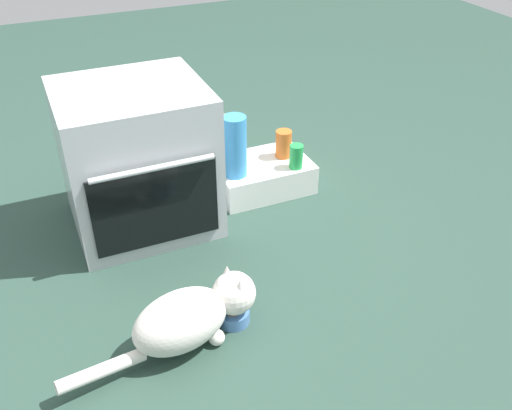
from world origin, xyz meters
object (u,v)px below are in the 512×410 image
object	(u,v)px
oven	(137,159)
cat	(191,316)
food_bowl	(233,315)
sauce_jar	(284,144)
water_bottle	(235,147)
soda_can	(296,157)
pantry_cabinet	(262,175)
juice_carton	(228,138)

from	to	relation	value
oven	cat	distance (m)	0.83
oven	food_bowl	xyz separation A→B (m)	(0.14, -0.77, -0.29)
food_bowl	sauce_jar	distance (m)	1.04
cat	water_bottle	size ratio (longest dim) A/B	2.45
cat	soda_can	world-z (taller)	soda_can
food_bowl	sauce_jar	world-z (taller)	sauce_jar
water_bottle	oven	bearing A→B (deg)	178.16
cat	water_bottle	bearing A→B (deg)	47.45
water_bottle	cat	bearing A→B (deg)	-121.53
sauce_jar	pantry_cabinet	bearing A→B (deg)	-174.02
oven	sauce_jar	xyz separation A→B (m)	(0.74, 0.06, -0.11)
juice_carton	soda_can	world-z (taller)	juice_carton
pantry_cabinet	cat	size ratio (longest dim) A/B	0.64
pantry_cabinet	soda_can	size ratio (longest dim) A/B	3.93
sauce_jar	juice_carton	xyz separation A→B (m)	(-0.26, 0.07, 0.05)
water_bottle	soda_can	xyz separation A→B (m)	(0.29, -0.05, -0.09)
juice_carton	soda_can	xyz separation A→B (m)	(0.27, -0.20, -0.06)
sauce_jar	soda_can	distance (m)	0.13
pantry_cabinet	water_bottle	bearing A→B (deg)	-160.63
soda_can	sauce_jar	bearing A→B (deg)	93.56
cat	sauce_jar	world-z (taller)	sauce_jar
oven	food_bowl	distance (m)	0.84
pantry_cabinet	water_bottle	xyz separation A→B (m)	(-0.16, -0.06, 0.22)
oven	soda_can	bearing A→B (deg)	-5.29
pantry_cabinet	water_bottle	world-z (taller)	water_bottle
pantry_cabinet	sauce_jar	xyz separation A→B (m)	(0.12, 0.01, 0.14)
oven	cat	bearing A→B (deg)	-92.27
sauce_jar	cat	bearing A→B (deg)	-131.89
cat	sauce_jar	xyz separation A→B (m)	(0.77, 0.86, 0.10)
oven	soda_can	world-z (taller)	oven
water_bottle	soda_can	world-z (taller)	water_bottle
oven	water_bottle	distance (m)	0.45
juice_carton	food_bowl	bearing A→B (deg)	-110.48
soda_can	oven	bearing A→B (deg)	174.71
sauce_jar	juice_carton	distance (m)	0.28
oven	water_bottle	bearing A→B (deg)	-1.84
water_bottle	juice_carton	distance (m)	0.15
food_bowl	juice_carton	distance (m)	0.99
cat	soda_can	distance (m)	1.08
sauce_jar	water_bottle	xyz separation A→B (m)	(-0.29, -0.07, 0.08)
oven	food_bowl	world-z (taller)	oven
food_bowl	sauce_jar	xyz separation A→B (m)	(0.60, 0.83, 0.19)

